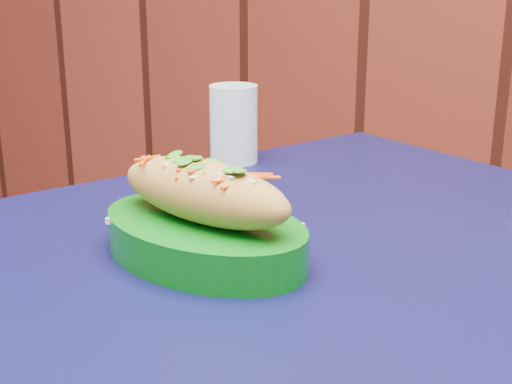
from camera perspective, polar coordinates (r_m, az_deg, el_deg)
The scene contains 3 objects.
cafe_table at distance 0.77m, azimuth 7.76°, elevation -11.03°, with size 1.05×1.05×0.75m.
banh_mi_basket at distance 0.70m, azimuth -4.18°, elevation -2.05°, with size 0.25×0.18×0.11m.
water_glass at distance 1.05m, azimuth -1.80°, elevation 5.46°, with size 0.07×0.07×0.11m, color silver.
Camera 1 is at (0.38, 1.06, 1.03)m, focal length 50.00 mm.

